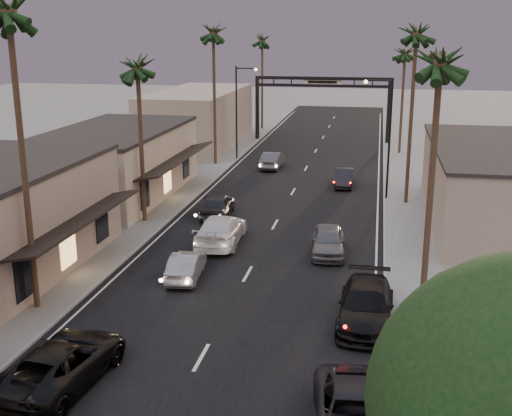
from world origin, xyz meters
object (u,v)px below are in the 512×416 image
at_px(palm_ra, 441,53).
at_px(curbside_black, 366,305).
at_px(streetlight_right, 386,129).
at_px(streetlight_left, 239,105).
at_px(palm_ld, 213,29).
at_px(oncoming_pickup, 62,363).
at_px(curbside_near, 355,416).
at_px(arch, 322,93).
at_px(palm_rb, 417,28).
at_px(palm_lb, 7,2).
at_px(oncoming_silver, 186,265).
at_px(palm_far, 262,37).
at_px(palm_lc, 137,61).
at_px(palm_rc, 405,49).

height_order(palm_ra, curbside_black, palm_ra).
xyz_separation_m(streetlight_right, streetlight_left, (-13.84, 13.00, 0.00)).
bearing_deg(palm_ld, oncoming_pickup, -83.79).
distance_m(curbside_near, curbside_black, 8.31).
distance_m(arch, palm_rb, 28.24).
distance_m(palm_ld, curbside_near, 44.17).
distance_m(palm_lb, curbside_near, 20.58).
bearing_deg(streetlight_right, palm_rb, -30.76).
relative_size(arch, curbside_near, 2.74).
relative_size(palm_ld, oncoming_silver, 3.44).
xyz_separation_m(palm_lb, palm_far, (0.30, 56.00, -1.94)).
relative_size(palm_rb, oncoming_pickup, 2.41).
distance_m(palm_lc, palm_rb, 19.07).
height_order(palm_lc, curbside_black, palm_lc).
bearing_deg(palm_ra, oncoming_silver, 165.90).
bearing_deg(oncoming_pickup, streetlight_left, -80.81).
xyz_separation_m(arch, palm_rb, (8.60, -26.00, 6.88)).
height_order(arch, oncoming_pickup, arch).
relative_size(streetlight_right, palm_far, 0.68).
xyz_separation_m(palm_lc, oncoming_silver, (5.62, -9.09, -9.79)).
xyz_separation_m(curbside_near, curbside_black, (0.12, 8.31, 0.06)).
xyz_separation_m(oncoming_silver, curbside_near, (9.06, -11.91, 0.09)).
bearing_deg(palm_ld, curbside_near, -69.85).
xyz_separation_m(palm_lb, palm_ld, (0.00, 33.00, -0.97)).
distance_m(streetlight_left, oncoming_silver, 31.68).
bearing_deg(palm_lb, palm_rc, 67.73).
xyz_separation_m(arch, streetlight_right, (6.92, -25.00, -0.20)).
distance_m(palm_lc, curbside_near, 27.40).
bearing_deg(palm_ld, palm_ra, -60.98).
relative_size(palm_ra, palm_rb, 0.93).
bearing_deg(oncoming_silver, arch, -99.66).
bearing_deg(curbside_black, oncoming_silver, 159.70).
height_order(palm_ld, curbside_black, palm_ld).
height_order(palm_rb, oncoming_silver, palm_rb).
xyz_separation_m(palm_ra, oncoming_pickup, (-12.98, -7.75, -10.62)).
relative_size(palm_ld, curbside_near, 2.56).
distance_m(streetlight_right, streetlight_left, 18.99).
distance_m(palm_ld, curbside_black, 36.85).
bearing_deg(curbside_black, palm_rb, 84.52).
bearing_deg(palm_lb, palm_far, 89.69).
relative_size(oncoming_pickup, curbside_near, 1.06).
bearing_deg(palm_rc, palm_ra, -90.00).
xyz_separation_m(streetlight_left, palm_ra, (15.52, -34.00, 6.11)).
distance_m(streetlight_right, palm_rc, 19.75).
distance_m(palm_ld, palm_ra, 35.47).
distance_m(streetlight_left, palm_lb, 36.93).
bearing_deg(palm_far, palm_ra, -72.62).
bearing_deg(palm_far, palm_rc, -39.64).
xyz_separation_m(palm_ra, oncoming_silver, (-11.58, 2.91, -10.76)).
bearing_deg(oncoming_pickup, palm_lc, -72.23).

